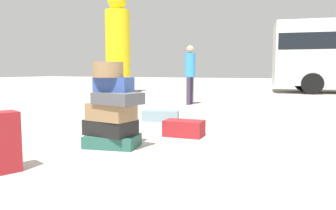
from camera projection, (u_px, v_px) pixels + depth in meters
The scene contains 6 objects.
ground_plane at pixel (144, 149), 4.23m from camera, with size 80.00×80.00×0.00m, color #ADA89E.
suitcase_tower at pixel (112, 111), 4.29m from camera, with size 0.83×0.61×1.11m.
suitcase_slate_foreground_far at pixel (161, 116), 6.56m from camera, with size 0.71×0.31×0.21m, color gray.
suitcase_maroon_upright_blue at pixel (184, 128), 5.05m from camera, with size 0.59×0.34×0.25m, color maroon.
person_bearded_onlooker at pixel (190, 70), 9.66m from camera, with size 0.30×0.34×1.73m.
yellow_dummy_statue at pixel (118, 48), 14.86m from camera, with size 1.54×1.54×4.53m.
Camera 1 is at (1.98, -3.66, 1.00)m, focal length 35.27 mm.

